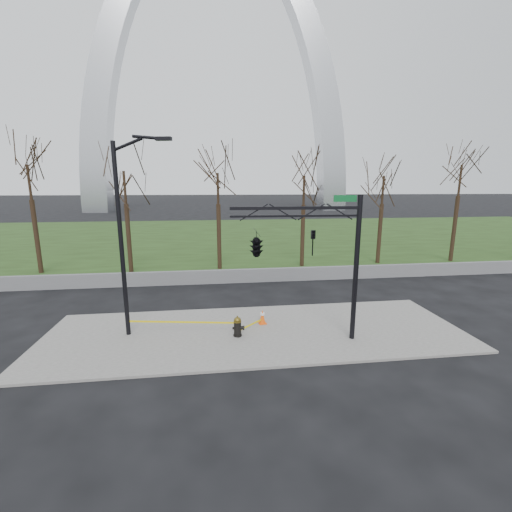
{
  "coord_description": "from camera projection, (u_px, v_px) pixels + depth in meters",
  "views": [
    {
      "loc": [
        -1.75,
        -13.57,
        6.3
      ],
      "look_at": [
        0.24,
        2.0,
        3.04
      ],
      "focal_mm": 23.55,
      "sensor_mm": 36.0,
      "label": 1
    }
  ],
  "objects": [
    {
      "name": "sidewalk",
      "position": [
        256.0,
        332.0,
        14.67
      ],
      "size": [
        18.0,
        6.0,
        0.1
      ],
      "primitive_type": "cube",
      "color": "slate",
      "rests_on": "ground"
    },
    {
      "name": "grass_strip",
      "position": [
        227.0,
        235.0,
        43.81
      ],
      "size": [
        120.0,
        40.0,
        0.06
      ],
      "primitive_type": "cube",
      "color": "#213513",
      "rests_on": "ground"
    },
    {
      "name": "gateway_arch",
      "position": [
        217.0,
        75.0,
        80.89
      ],
      "size": [
        66.0,
        6.0,
        65.0
      ],
      "primitive_type": null,
      "color": "#B7B9BE",
      "rests_on": "ground"
    },
    {
      "name": "caution_tape",
      "position": [
        201.0,
        323.0,
        14.33
      ],
      "size": [
        5.85,
        1.17,
        0.45
      ],
      "color": "yellow",
      "rests_on": "ground"
    },
    {
      "name": "fire_hydrant",
      "position": [
        238.0,
        327.0,
        14.11
      ],
      "size": [
        0.56,
        0.36,
        0.89
      ],
      "rotation": [
        0.0,
        0.0,
        -0.22
      ],
      "color": "black",
      "rests_on": "sidewalk"
    },
    {
      "name": "traffic_cone",
      "position": [
        262.0,
        317.0,
        15.41
      ],
      "size": [
        0.38,
        0.38,
        0.66
      ],
      "rotation": [
        0.0,
        0.0,
        0.14
      ],
      "color": "#ED520C",
      "rests_on": "sidewalk"
    },
    {
      "name": "tree_row",
      "position": [
        343.0,
        211.0,
        26.49
      ],
      "size": [
        62.98,
        4.0,
        8.73
      ],
      "color": "black",
      "rests_on": "ground"
    },
    {
      "name": "ground",
      "position": [
        256.0,
        333.0,
        14.68
      ],
      "size": [
        500.0,
        500.0,
        0.0
      ],
      "primitive_type": "plane",
      "color": "black",
      "rests_on": "ground"
    },
    {
      "name": "traffic_signal_mast",
      "position": [
        276.0,
        244.0,
        12.83
      ],
      "size": [
        5.1,
        2.5,
        6.0
      ],
      "rotation": [
        0.0,
        0.0,
        -0.02
      ],
      "color": "black",
      "rests_on": "ground"
    },
    {
      "name": "guardrail",
      "position": [
        241.0,
        276.0,
        22.36
      ],
      "size": [
        60.0,
        0.3,
        0.9
      ],
      "primitive_type": "cube",
      "color": "#59595B",
      "rests_on": "ground"
    },
    {
      "name": "street_light",
      "position": [
        125.0,
        227.0,
        13.41
      ],
      "size": [
        2.36,
        0.7,
        8.21
      ],
      "rotation": [
        0.0,
        0.0,
        -0.22
      ],
      "color": "black",
      "rests_on": "ground"
    }
  ]
}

